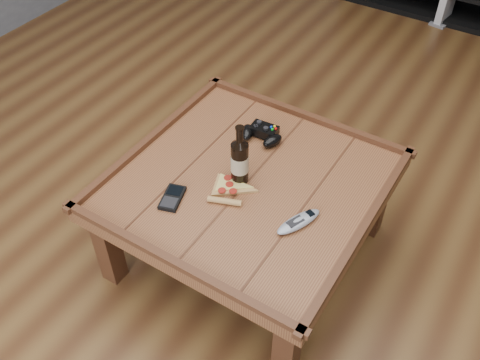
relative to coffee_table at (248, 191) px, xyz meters
The scene contains 8 objects.
ground 0.39m from the coffee_table, ahead, with size 6.00×6.00×0.00m, color #482914.
coffee_table is the anchor object (origin of this frame).
beer_bottle 0.17m from the coffee_table, 154.16° to the right, with size 0.07×0.07×0.27m.
game_controller 0.28m from the coffee_table, 109.62° to the left, with size 0.21×0.14×0.05m.
pizza_slice 0.11m from the coffee_table, 115.06° to the right, with size 0.22×0.27×0.02m.
smartphone 0.32m from the coffee_table, 128.68° to the right, with size 0.11×0.15×0.02m.
remote_control 0.30m from the coffee_table, 19.66° to the right, with size 0.13×0.20×0.03m.
game_console 2.60m from the coffee_table, 87.74° to the left, with size 0.14×0.22×0.26m.
Camera 1 is at (0.78, -1.30, 1.94)m, focal length 40.00 mm.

